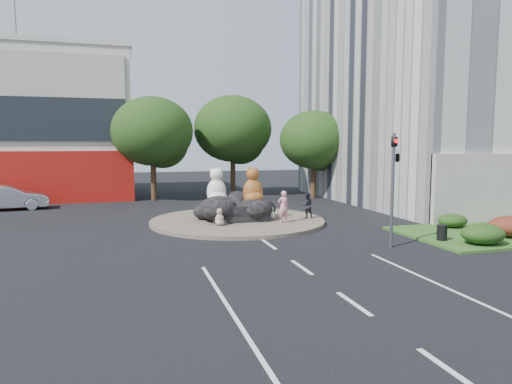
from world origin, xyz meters
TOP-DOWN VIEW (x-y plane):
  - ground at (0.00, 0.00)m, footprint 120.00×120.00m
  - roundabout_island at (0.00, 10.00)m, footprint 10.00×10.00m
  - rock_plinth at (0.00, 10.00)m, footprint 3.20×2.60m
  - grass_verge at (12.00, 3.00)m, footprint 10.00×6.00m
  - tree_left at (-3.93, 22.06)m, footprint 6.46×6.46m
  - tree_mid at (3.07, 24.06)m, footprint 6.84×6.84m
  - tree_right at (9.07, 20.06)m, footprint 5.70×5.70m
  - hedge_near_green at (9.00, 1.00)m, footprint 2.00×1.60m
  - hedge_red at (11.50, 2.00)m, footprint 2.20×1.76m
  - hedge_back_green at (10.50, 4.80)m, footprint 1.60×1.28m
  - traffic_light at (5.10, 2.00)m, footprint 0.44×1.24m
  - street_lamp at (12.82, 8.00)m, footprint 2.34×0.22m
  - cat_white at (-1.13, 10.45)m, footprint 1.42×1.27m
  - cat_tabby at (0.83, 9.67)m, footprint 1.40×1.24m
  - kitten_calico at (-1.40, 8.29)m, footprint 0.75×0.76m
  - kitten_white at (1.93, 9.58)m, footprint 0.59×0.59m
  - pedestrian_pink at (2.18, 8.26)m, footprint 0.70×0.51m
  - pedestrian_dark at (4.00, 9.25)m, footprint 0.74×0.59m
  - parked_car at (-13.90, 19.27)m, footprint 5.24×2.36m
  - litter_bin at (7.78, 2.18)m, footprint 0.53×0.53m

SIDE VIEW (x-z plane):
  - ground at x=0.00m, z-range 0.00..0.00m
  - grass_verge at x=12.00m, z-range 0.00..0.12m
  - roundabout_island at x=0.00m, z-range 0.00..0.20m
  - litter_bin at x=7.78m, z-range 0.12..0.84m
  - hedge_back_green at x=10.50m, z-range 0.12..0.84m
  - hedge_near_green at x=9.00m, z-range 0.12..1.02m
  - kitten_white at x=1.93m, z-range 0.20..0.95m
  - hedge_red at x=11.50m, z-range 0.12..1.11m
  - rock_plinth at x=0.00m, z-range 0.20..1.10m
  - kitten_calico at x=-1.40m, z-range 0.20..1.16m
  - parked_car at x=-13.90m, z-range 0.00..1.67m
  - pedestrian_dark at x=4.00m, z-range 0.20..1.70m
  - pedestrian_pink at x=2.18m, z-range 0.20..1.96m
  - cat_white at x=-1.13m, z-range 1.10..3.26m
  - cat_tabby at x=0.83m, z-range 1.10..3.30m
  - traffic_light at x=5.10m, z-range 1.12..6.12m
  - street_lamp at x=12.82m, z-range 0.52..8.58m
  - tree_right at x=9.07m, z-range 0.98..8.28m
  - tree_left at x=-3.93m, z-range 1.11..9.38m
  - tree_mid at x=3.07m, z-range 1.18..9.94m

